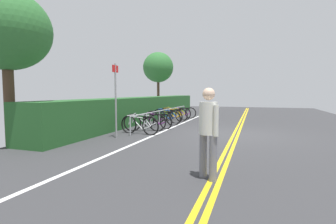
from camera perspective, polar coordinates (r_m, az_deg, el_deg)
name	(u,v)px	position (r m, az deg, el deg)	size (l,w,h in m)	color
ground_plane	(236,135)	(10.07, 14.89, -4.99)	(37.71, 12.52, 0.05)	#353538
centre_line_yellow_inner	(238,134)	(10.06, 15.35, -4.85)	(33.94, 0.10, 0.00)	gold
centre_line_yellow_outer	(234,134)	(10.07, 14.43, -4.83)	(33.94, 0.10, 0.00)	gold
bike_lane_stripe_white	(165,131)	(10.64, -0.75, -4.19)	(33.94, 0.12, 0.00)	white
bike_rack	(164,113)	(12.81, -0.80, -0.21)	(7.52, 0.05, 0.74)	#9EA0A5
bicycle_0	(139,125)	(9.85, -6.39, -2.88)	(0.46, 1.71, 0.75)	black
bicycle_1	(145,122)	(10.65, -5.17, -2.29)	(0.65, 1.71, 0.76)	black
bicycle_2	(157,121)	(11.46, -2.46, -1.92)	(0.68, 1.64, 0.71)	black
bicycle_3	(163,118)	(12.39, -1.22, -1.36)	(0.55, 1.76, 0.74)	black
bicycle_4	(167,116)	(13.34, -0.19, -0.90)	(0.46, 1.71, 0.76)	black
bicycle_5	(173,115)	(14.21, 1.04, -0.61)	(0.46, 1.76, 0.75)	black
bicycle_6	(176,113)	(15.01, 1.72, -0.33)	(0.46, 1.80, 0.75)	black
bicycle_7	(183,113)	(15.87, 3.35, -0.15)	(0.46, 1.64, 0.71)	black
pedestrian	(208,127)	(4.70, 8.98, -3.34)	(0.35, 0.40, 1.68)	slate
sign_post_near	(116,94)	(9.04, -11.60, 3.93)	(0.36, 0.06, 2.58)	gray
hedge_backdrop	(145,108)	(14.84, -5.19, 0.79)	(16.47, 1.32, 1.32)	#235626
tree_near_left	(6,31)	(9.13, -32.41, 14.94)	(2.54, 2.54, 4.56)	#473323
tree_mid	(158,68)	(21.80, -2.20, 9.88)	(2.54, 2.54, 4.94)	#473323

